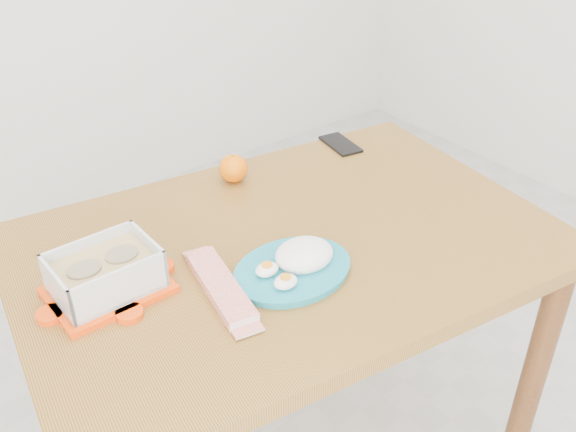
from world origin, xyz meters
TOP-DOWN VIEW (x-y plane):
  - dining_table at (-0.18, 0.09)m, footprint 1.24×0.91m
  - food_container at (-0.57, 0.16)m, footprint 0.23×0.17m
  - orange_fruit at (-0.13, 0.38)m, footprint 0.07×0.07m
  - rice_plate at (-0.24, -0.01)m, footprint 0.26×0.26m
  - candy_bar at (-0.39, 0.03)m, footprint 0.10×0.25m
  - smartphone at (0.21, 0.37)m, footprint 0.09×0.14m

SIDE VIEW (x-z plane):
  - dining_table at x=-0.18m, z-range 0.27..1.02m
  - smartphone at x=0.21m, z-range 0.75..0.76m
  - candy_bar at x=-0.39m, z-range 0.75..0.77m
  - rice_plate at x=-0.24m, z-range 0.74..0.81m
  - orange_fruit at x=-0.13m, z-range 0.75..0.82m
  - food_container at x=-0.57m, z-range 0.75..0.84m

